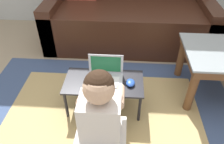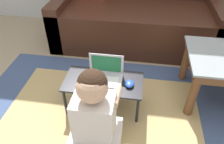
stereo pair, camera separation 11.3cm
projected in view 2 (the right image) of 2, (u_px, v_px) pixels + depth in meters
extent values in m
plane|color=gray|center=(117.00, 113.00, 1.88)|extent=(16.00, 16.00, 0.00)
cube|color=#3D517A|center=(99.00, 124.00, 1.78)|extent=(2.27, 1.76, 0.01)
cube|color=tan|center=(99.00, 124.00, 1.77)|extent=(1.64, 1.27, 0.00)
cube|color=#381E14|center=(136.00, 25.00, 2.67)|extent=(1.94, 0.90, 0.47)
cube|color=#381E14|center=(66.00, 17.00, 2.75)|extent=(0.16, 0.90, 0.55)
cube|color=#381E14|center=(212.00, 27.00, 2.54)|extent=(0.16, 0.90, 0.55)
cylinder|color=brown|center=(193.00, 95.00, 1.74)|extent=(0.07, 0.07, 0.44)
cylinder|color=brown|center=(186.00, 60.00, 2.11)|extent=(0.07, 0.07, 0.44)
cube|color=black|center=(103.00, 82.00, 1.77)|extent=(0.64, 0.33, 0.02)
cylinder|color=black|center=(65.00, 103.00, 1.78)|extent=(0.02, 0.02, 0.28)
cylinder|color=black|center=(137.00, 111.00, 1.71)|extent=(0.02, 0.02, 0.28)
cylinder|color=black|center=(75.00, 81.00, 2.00)|extent=(0.02, 0.02, 0.28)
cylinder|color=black|center=(139.00, 87.00, 1.93)|extent=(0.02, 0.02, 0.28)
cube|color=#B7BCC6|center=(105.00, 80.00, 1.75)|extent=(0.28, 0.19, 0.02)
cube|color=silver|center=(104.00, 80.00, 1.73)|extent=(0.23, 0.11, 0.00)
cube|color=#B7BCC6|center=(106.00, 64.00, 1.76)|extent=(0.28, 0.01, 0.18)
cube|color=#196038|center=(106.00, 64.00, 1.76)|extent=(0.24, 0.00, 0.15)
ellipsoid|color=#234CB2|center=(129.00, 84.00, 1.71)|extent=(0.07, 0.09, 0.04)
cube|color=silver|center=(96.00, 140.00, 1.55)|extent=(0.34, 0.32, 0.19)
cube|color=silver|center=(94.00, 117.00, 1.39)|extent=(0.26, 0.21, 0.32)
sphere|color=tan|center=(92.00, 88.00, 1.23)|extent=(0.19, 0.19, 0.19)
sphere|color=black|center=(92.00, 84.00, 1.23)|extent=(0.18, 0.18, 0.18)
cylinder|color=tan|center=(80.00, 92.00, 1.46)|extent=(0.06, 0.27, 0.14)
cylinder|color=tan|center=(116.00, 96.00, 1.43)|extent=(0.06, 0.27, 0.14)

